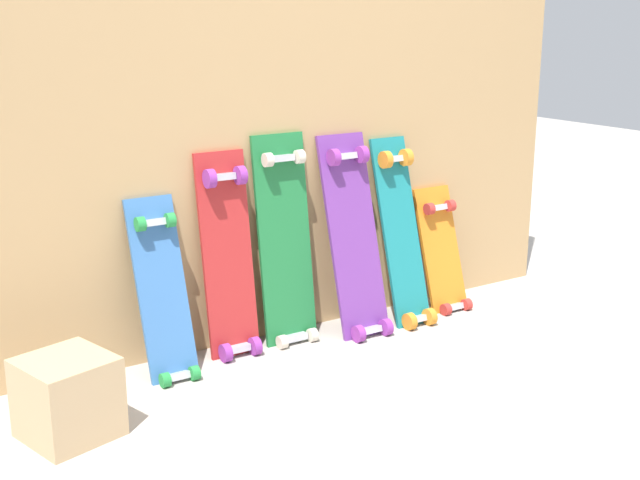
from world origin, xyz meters
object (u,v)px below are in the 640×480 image
Objects in this scene: wooden_crate at (68,397)px; skateboard_purple at (355,244)px; skateboard_blue at (164,299)px; skateboard_red at (229,263)px; skateboard_teal at (403,239)px; skateboard_green at (286,249)px; skateboard_orange at (443,258)px.

skateboard_purple is at bearing 12.09° from wooden_crate.
skateboard_red reaches higher than skateboard_blue.
skateboard_red is 0.75m from skateboard_teal.
skateboard_teal is (0.23, -0.01, -0.01)m from skateboard_purple.
skateboard_teal is at bearing -7.16° from skateboard_green.
skateboard_purple is (0.79, -0.01, 0.08)m from skateboard_blue.
skateboard_red is 0.79m from wooden_crate.
skateboard_red is at bearing 24.55° from wooden_crate.
skateboard_red is 0.99m from skateboard_orange.
skateboard_purple reaches higher than skateboard_blue.
skateboard_green is at bearing 18.83° from wooden_crate.
skateboard_red reaches higher than skateboard_teal.
skateboard_green is 0.51m from skateboard_teal.
skateboard_blue is 2.79× the size of wooden_crate.
skateboard_red is at bearing 175.24° from skateboard_teal.
skateboard_teal is 3.26× the size of wooden_crate.
skateboard_purple reaches higher than skateboard_orange.
skateboard_red is 0.52m from skateboard_purple.
skateboard_green reaches higher than skateboard_purple.
skateboard_red is 3.28× the size of wooden_crate.
skateboard_red is 1.39× the size of skateboard_orange.
skateboard_purple is at bearing -11.87° from skateboard_green.
wooden_crate is at bearing -161.17° from skateboard_green.
skateboard_teal reaches higher than wooden_crate.
skateboard_teal is (0.74, -0.06, -0.01)m from skateboard_red.
skateboard_blue reaches higher than skateboard_orange.
skateboard_purple reaches higher than wooden_crate.
skateboard_orange is (0.98, -0.04, -0.13)m from skateboard_red.
skateboard_green is 1.48× the size of skateboard_orange.
skateboard_blue is 0.80× the size of skateboard_green.
skateboard_blue is at bearing -179.55° from skateboard_orange.
skateboard_purple is (0.28, -0.06, -0.01)m from skateboard_green.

